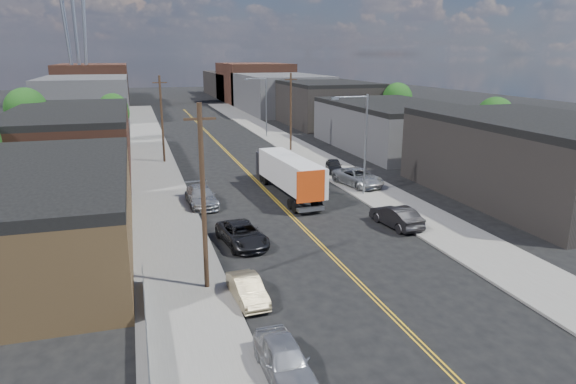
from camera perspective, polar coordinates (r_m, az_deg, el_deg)
ground at (r=77.47m, az=-8.17°, el=5.78°), size 260.00×260.00×0.00m
centerline at (r=62.91m, az=-6.06°, el=3.71°), size 0.32×120.00×0.01m
sidewalk_left at (r=61.89m, az=-14.74°, el=3.18°), size 5.00×140.00×0.15m
sidewalk_right at (r=65.28m, az=2.17°, el=4.26°), size 5.00×140.00×0.15m
warehouse_tan at (r=35.58m, az=-26.87°, el=-2.09°), size 12.00×22.00×5.60m
warehouse_brown at (r=60.68m, az=-22.97°, el=5.35°), size 12.00×26.00×6.60m
industrial_right_a at (r=49.58m, az=25.92°, el=3.38°), size 14.00×22.00×7.10m
industrial_right_b at (r=70.69m, az=11.64°, el=7.24°), size 14.00×24.00×6.10m
industrial_right_c at (r=94.16m, az=4.11°, el=9.85°), size 14.00×22.00×7.60m
skyline_left_a at (r=111.29m, az=-21.51°, el=9.76°), size 16.00×30.00×8.00m
skyline_right_a at (r=115.30m, az=-0.97°, el=10.94°), size 16.00×30.00×8.00m
skyline_left_b at (r=136.11m, az=-20.79°, el=11.04°), size 16.00×26.00×10.00m
skyline_right_b at (r=139.41m, az=-3.84°, el=12.03°), size 16.00×26.00×10.00m
skyline_left_c at (r=156.13m, az=-20.30°, el=10.92°), size 16.00×40.00×7.00m
skyline_right_c at (r=159.01m, az=-5.49°, el=11.83°), size 16.00×40.00×7.00m
streetlight_near at (r=45.38m, az=8.18°, el=6.08°), size 3.39×0.25×9.00m
streetlight_far at (r=78.29m, az=-2.74°, el=9.94°), size 3.39×0.25×9.00m
utility_pole_left_near at (r=26.81m, az=-9.40°, el=-0.63°), size 1.60×0.26×10.00m
utility_pole_left_far at (r=61.14m, az=-13.83°, el=7.91°), size 1.60×0.26×10.00m
utility_pole_right at (r=66.96m, az=0.31°, el=8.93°), size 1.60×0.26×10.00m
chainlink_fence at (r=22.40m, az=-15.31°, el=-16.83°), size 0.05×16.00×1.22m
tree_left_mid at (r=72.08m, az=-27.03°, el=8.02°), size 5.10×5.04×8.37m
tree_left_far at (r=78.07m, az=-18.80°, el=8.59°), size 4.35×4.20×6.97m
tree_right_near at (r=66.61m, az=22.01°, el=7.58°), size 4.60×4.48×7.44m
tree_right_far at (r=86.53m, az=12.07°, el=10.02°), size 4.85×4.76×7.91m
semi_truck at (r=46.28m, az=-0.22°, el=2.27°), size 3.09×13.90×3.60m
car_left_a at (r=21.10m, az=-0.42°, el=-18.12°), size 1.83×4.41×1.49m
car_left_b at (r=26.82m, az=-4.52°, el=-10.75°), size 1.62×3.97×1.28m
car_left_c at (r=34.28m, az=-5.12°, el=-4.71°), size 3.10×5.53×1.46m
car_left_d at (r=43.48m, az=-9.63°, el=-0.48°), size 2.44×5.62×1.61m
car_right_oncoming at (r=38.48m, az=11.93°, el=-2.67°), size 2.24×4.97×1.58m
car_right_lot_a at (r=49.38m, az=7.78°, el=1.65°), size 3.80×6.27×1.62m
car_right_lot_c at (r=54.76m, az=5.14°, el=2.92°), size 2.59×4.28×1.36m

